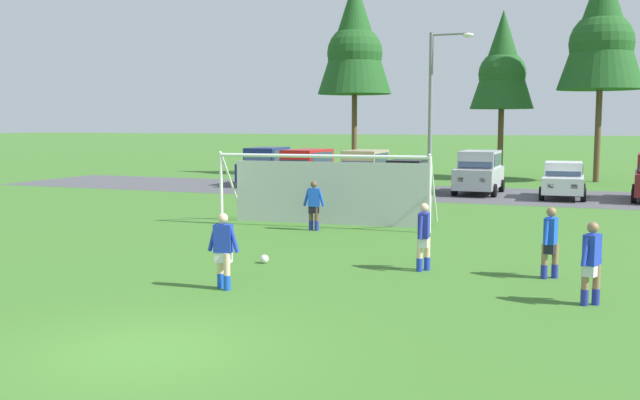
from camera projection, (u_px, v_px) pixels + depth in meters
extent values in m
plane|color=#3D7028|center=(397.00, 225.00, 25.03)|extent=(400.00, 400.00, 0.00)
cube|color=#4C4C51|center=(459.00, 194.00, 36.02)|extent=(52.00, 8.40, 0.01)
sphere|color=white|center=(264.00, 259.00, 18.15)|extent=(0.22, 0.22, 0.22)
sphere|color=black|center=(264.00, 259.00, 18.15)|extent=(0.08, 0.08, 0.08)
sphere|color=red|center=(267.00, 259.00, 18.13)|extent=(0.07, 0.07, 0.07)
cylinder|color=white|center=(429.00, 195.00, 23.08)|extent=(0.12, 0.12, 2.44)
cylinder|color=white|center=(221.00, 189.00, 25.17)|extent=(0.12, 0.12, 2.44)
cylinder|color=white|center=(321.00, 156.00, 24.00)|extent=(7.31, 0.71, 0.12)
cylinder|color=white|center=(433.00, 189.00, 23.92)|extent=(0.24, 1.94, 2.46)
cylinder|color=white|center=(232.00, 184.00, 26.02)|extent=(0.24, 1.94, 2.46)
cube|color=silver|center=(329.00, 193.00, 25.09)|extent=(6.93, 0.60, 2.20)
cylinder|color=#936B4C|center=(544.00, 261.00, 16.32)|extent=(0.14, 0.14, 0.80)
cylinder|color=#936B4C|center=(555.00, 261.00, 16.39)|extent=(0.14, 0.14, 0.80)
cylinder|color=#232D99|center=(544.00, 272.00, 16.34)|extent=(0.15, 0.15, 0.32)
cylinder|color=#232D99|center=(555.00, 271.00, 16.41)|extent=(0.15, 0.15, 0.32)
cube|color=black|center=(550.00, 247.00, 16.32)|extent=(0.27, 0.37, 0.28)
cube|color=blue|center=(551.00, 231.00, 16.28)|extent=(0.30, 0.42, 0.60)
sphere|color=#936B4C|center=(551.00, 212.00, 16.23)|extent=(0.22, 0.22, 0.22)
cylinder|color=blue|center=(546.00, 233.00, 16.09)|extent=(0.13, 0.24, 0.55)
cylinder|color=blue|center=(555.00, 230.00, 16.47)|extent=(0.13, 0.24, 0.55)
cylinder|color=#936B4C|center=(585.00, 285.00, 13.90)|extent=(0.14, 0.14, 0.80)
cylinder|color=#936B4C|center=(596.00, 285.00, 13.96)|extent=(0.14, 0.14, 0.80)
cylinder|color=#232D99|center=(584.00, 297.00, 13.93)|extent=(0.15, 0.15, 0.32)
cylinder|color=#232D99|center=(596.00, 297.00, 13.98)|extent=(0.15, 0.15, 0.32)
cube|color=silver|center=(591.00, 269.00, 13.90)|extent=(0.32, 0.40, 0.28)
cube|color=#1E38B7|center=(592.00, 250.00, 13.86)|extent=(0.36, 0.44, 0.60)
sphere|color=#936B4C|center=(593.00, 228.00, 13.81)|extent=(0.22, 0.22, 0.22)
cylinder|color=#1E38B7|center=(585.00, 252.00, 13.70)|extent=(0.16, 0.25, 0.55)
cylinder|color=#1E38B7|center=(599.00, 249.00, 14.02)|extent=(0.16, 0.25, 0.55)
cylinder|color=beige|center=(420.00, 255.00, 17.12)|extent=(0.14, 0.14, 0.80)
cylinder|color=beige|center=(427.00, 254.00, 17.27)|extent=(0.14, 0.14, 0.80)
cylinder|color=#1E38B7|center=(419.00, 265.00, 17.15)|extent=(0.15, 0.15, 0.32)
cylinder|color=#1E38B7|center=(427.00, 264.00, 17.29)|extent=(0.15, 0.15, 0.32)
cube|color=silver|center=(424.00, 241.00, 17.16)|extent=(0.25, 0.36, 0.28)
cube|color=#232D99|center=(424.00, 226.00, 17.12)|extent=(0.27, 0.40, 0.60)
sphere|color=beige|center=(424.00, 208.00, 17.08)|extent=(0.22, 0.22, 0.22)
cylinder|color=#232D99|center=(421.00, 228.00, 16.90)|extent=(0.11, 0.24, 0.55)
cylinder|color=#232D99|center=(427.00, 225.00, 17.35)|extent=(0.11, 0.24, 0.55)
cylinder|color=brown|center=(317.00, 219.00, 23.67)|extent=(0.14, 0.14, 0.80)
cylinder|color=brown|center=(311.00, 218.00, 23.78)|extent=(0.14, 0.14, 0.80)
cylinder|color=#232D99|center=(317.00, 226.00, 23.69)|extent=(0.15, 0.15, 0.32)
cylinder|color=#232D99|center=(311.00, 225.00, 23.81)|extent=(0.15, 0.15, 0.32)
cube|color=black|center=(314.00, 209.00, 23.69)|extent=(0.39, 0.31, 0.28)
cube|color=blue|center=(314.00, 197.00, 23.65)|extent=(0.43, 0.34, 0.60)
sphere|color=brown|center=(314.00, 184.00, 23.61)|extent=(0.22, 0.22, 0.22)
cylinder|color=blue|center=(321.00, 198.00, 23.59)|extent=(0.25, 0.15, 0.55)
cylinder|color=blue|center=(306.00, 198.00, 23.72)|extent=(0.25, 0.15, 0.55)
cylinder|color=beige|center=(221.00, 270.00, 15.39)|extent=(0.14, 0.14, 0.80)
cylinder|color=beige|center=(227.00, 272.00, 15.19)|extent=(0.14, 0.14, 0.80)
cylinder|color=blue|center=(221.00, 281.00, 15.42)|extent=(0.15, 0.15, 0.32)
cylinder|color=blue|center=(227.00, 283.00, 15.21)|extent=(0.15, 0.15, 0.32)
cube|color=silver|center=(224.00, 256.00, 15.26)|extent=(0.38, 0.28, 0.28)
cube|color=#1E38B7|center=(223.00, 238.00, 15.22)|extent=(0.42, 0.31, 0.60)
sphere|color=beige|center=(223.00, 218.00, 15.17)|extent=(0.22, 0.22, 0.22)
cylinder|color=#1E38B7|center=(213.00, 239.00, 15.30)|extent=(0.24, 0.13, 0.55)
cylinder|color=#1E38B7|center=(234.00, 240.00, 15.13)|extent=(0.24, 0.13, 0.55)
cube|color=navy|center=(266.00, 171.00, 41.02)|extent=(2.24, 4.73, 1.00)
cube|color=navy|center=(267.00, 155.00, 41.11)|extent=(1.97, 3.12, 0.84)
cube|color=#28384C|center=(258.00, 156.00, 39.76)|extent=(1.64, 0.50, 0.71)
cube|color=#28384C|center=(282.00, 155.00, 40.85)|extent=(0.23, 2.55, 0.59)
cube|color=white|center=(260.00, 173.00, 38.71)|extent=(0.29, 0.10, 0.20)
cube|color=white|center=(242.00, 173.00, 39.01)|extent=(0.29, 0.10, 0.20)
cube|color=#B21414|center=(288.00, 168.00, 43.01)|extent=(0.29, 0.10, 0.20)
cube|color=#B21414|center=(272.00, 168.00, 43.31)|extent=(0.29, 0.10, 0.20)
cylinder|color=black|center=(273.00, 182.00, 39.44)|extent=(0.29, 0.66, 0.64)
cylinder|color=black|center=(241.00, 181.00, 39.99)|extent=(0.29, 0.66, 0.64)
cylinder|color=black|center=(290.00, 178.00, 42.15)|extent=(0.29, 0.66, 0.64)
cylinder|color=black|center=(260.00, 178.00, 42.70)|extent=(0.29, 0.66, 0.64)
cube|color=red|center=(306.00, 175.00, 37.94)|extent=(2.20, 4.72, 1.00)
cube|color=red|center=(307.00, 157.00, 38.02)|extent=(1.94, 3.11, 0.84)
cube|color=#28384C|center=(295.00, 159.00, 36.75)|extent=(1.64, 0.48, 0.71)
cube|color=#28384C|center=(322.00, 158.00, 37.65)|extent=(0.21, 2.55, 0.59)
cube|color=white|center=(295.00, 177.00, 35.68)|extent=(0.28, 0.10, 0.20)
cube|color=white|center=(277.00, 176.00, 36.12)|extent=(0.28, 0.10, 0.20)
cube|color=#B21414|center=(332.00, 172.00, 39.75)|extent=(0.28, 0.10, 0.20)
cube|color=#B21414|center=(315.00, 171.00, 40.19)|extent=(0.28, 0.10, 0.20)
cylinder|color=black|center=(310.00, 187.00, 36.31)|extent=(0.28, 0.65, 0.64)
cylinder|color=black|center=(277.00, 186.00, 37.11)|extent=(0.28, 0.65, 0.64)
cylinder|color=black|center=(333.00, 183.00, 38.88)|extent=(0.28, 0.65, 0.64)
cylinder|color=black|center=(302.00, 182.00, 39.68)|extent=(0.28, 0.65, 0.64)
cube|color=tan|center=(364.00, 176.00, 36.76)|extent=(2.03, 4.65, 1.00)
cube|color=tan|center=(365.00, 158.00, 36.85)|extent=(1.83, 3.05, 0.84)
cube|color=#28384C|center=(357.00, 160.00, 35.53)|extent=(1.63, 0.43, 0.71)
cube|color=#28384C|center=(382.00, 159.00, 36.56)|extent=(0.11, 2.55, 0.59)
cube|color=white|center=(362.00, 179.00, 34.47)|extent=(0.28, 0.09, 0.20)
cube|color=white|center=(341.00, 178.00, 34.82)|extent=(0.28, 0.09, 0.20)
cube|color=#B21414|center=(385.00, 173.00, 38.70)|extent=(0.28, 0.09, 0.20)
cube|color=#B21414|center=(367.00, 172.00, 39.05)|extent=(0.28, 0.09, 0.20)
cylinder|color=black|center=(375.00, 189.00, 35.16)|extent=(0.26, 0.65, 0.64)
cylinder|color=black|center=(338.00, 188.00, 35.80)|extent=(0.26, 0.65, 0.64)
cylinder|color=black|center=(389.00, 185.00, 37.83)|extent=(0.26, 0.65, 0.64)
cylinder|color=black|center=(355.00, 183.00, 38.47)|extent=(0.26, 0.65, 0.64)
cube|color=black|center=(407.00, 180.00, 35.77)|extent=(1.83, 4.21, 0.76)
cube|color=black|center=(407.00, 166.00, 35.83)|extent=(1.67, 2.11, 0.64)
cube|color=#28384C|center=(403.00, 168.00, 34.93)|extent=(1.53, 0.33, 0.55)
cube|color=#28384C|center=(424.00, 167.00, 35.53)|extent=(0.05, 1.79, 0.45)
cube|color=white|center=(406.00, 183.00, 33.67)|extent=(0.28, 0.08, 0.20)
cube|color=white|center=(386.00, 182.00, 34.02)|extent=(0.28, 0.08, 0.20)
cube|color=#B21414|center=(425.00, 177.00, 37.50)|extent=(0.28, 0.08, 0.20)
cube|color=#B21414|center=(407.00, 176.00, 37.85)|extent=(0.28, 0.08, 0.20)
cylinder|color=black|center=(418.00, 191.00, 34.28)|extent=(0.24, 0.64, 0.64)
cylinder|color=black|center=(382.00, 190.00, 34.92)|extent=(0.24, 0.64, 0.64)
cylinder|color=black|center=(430.00, 186.00, 36.70)|extent=(0.24, 0.64, 0.64)
cylinder|color=black|center=(396.00, 185.00, 37.34)|extent=(0.24, 0.64, 0.64)
cube|color=#B2B2BC|center=(479.00, 178.00, 36.05)|extent=(1.90, 4.60, 1.00)
cube|color=#B2B2BC|center=(480.00, 159.00, 36.13)|extent=(1.75, 3.00, 0.84)
cube|color=#28384C|center=(475.00, 161.00, 34.82)|extent=(1.62, 0.38, 0.71)
cube|color=#28384C|center=(498.00, 159.00, 35.81)|extent=(0.04, 2.55, 0.59)
cube|color=white|center=(483.00, 180.00, 33.76)|extent=(0.28, 0.08, 0.20)
cube|color=white|center=(460.00, 180.00, 34.14)|extent=(0.28, 0.08, 0.20)
cube|color=#B21414|center=(496.00, 174.00, 37.95)|extent=(0.28, 0.08, 0.20)
cube|color=#B21414|center=(476.00, 173.00, 38.32)|extent=(0.28, 0.08, 0.20)
cylinder|color=black|center=(494.00, 191.00, 34.44)|extent=(0.24, 0.64, 0.64)
cylinder|color=black|center=(455.00, 189.00, 35.12)|extent=(0.24, 0.64, 0.64)
cylinder|color=black|center=(502.00, 186.00, 37.08)|extent=(0.24, 0.64, 0.64)
cylinder|color=black|center=(465.00, 185.00, 37.77)|extent=(0.24, 0.64, 0.64)
cube|color=silver|center=(563.00, 184.00, 33.83)|extent=(1.93, 4.26, 0.76)
cube|color=silver|center=(564.00, 169.00, 33.90)|extent=(1.72, 2.15, 0.64)
cube|color=#28384C|center=(563.00, 170.00, 32.99)|extent=(1.54, 0.36, 0.55)
cube|color=#28384C|center=(582.00, 169.00, 33.62)|extent=(0.10, 1.79, 0.45)
cube|color=white|center=(574.00, 186.00, 31.73)|extent=(0.28, 0.09, 0.20)
cube|color=white|center=(551.00, 186.00, 32.06)|extent=(0.28, 0.09, 0.20)
cube|color=#B21414|center=(574.00, 180.00, 35.59)|extent=(0.28, 0.09, 0.20)
cube|color=#B21414|center=(553.00, 179.00, 35.92)|extent=(0.28, 0.09, 0.20)
cylinder|color=black|center=(583.00, 195.00, 32.35)|extent=(0.26, 0.65, 0.64)
cylinder|color=black|center=(542.00, 194.00, 32.95)|extent=(0.26, 0.65, 0.64)
cylinder|color=black|center=(583.00, 190.00, 34.79)|extent=(0.26, 0.65, 0.64)
cylinder|color=black|center=(544.00, 189.00, 35.39)|extent=(0.26, 0.65, 0.64)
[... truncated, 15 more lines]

